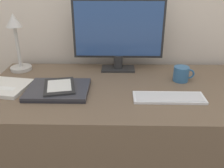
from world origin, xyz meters
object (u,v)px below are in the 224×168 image
(keyboard, at_px, (169,98))
(coffee_mug, at_px, (181,74))
(laptop, at_px, (58,90))
(monitor, at_px, (118,33))
(desk_lamp, at_px, (16,38))
(notebook, at_px, (7,87))
(ereader, at_px, (59,86))

(keyboard, xyz_separation_m, coffee_mug, (0.10, 0.21, 0.03))
(laptop, bearing_deg, coffee_mug, 13.29)
(monitor, bearing_deg, desk_lamp, -178.28)
(laptop, relative_size, notebook, 1.25)
(ereader, height_order, coffee_mug, coffee_mug)
(keyboard, distance_m, coffee_mug, 0.24)
(laptop, xyz_separation_m, desk_lamp, (-0.29, 0.30, 0.18))
(keyboard, bearing_deg, ereader, 172.61)
(monitor, xyz_separation_m, keyboard, (0.24, -0.38, -0.22))
(ereader, bearing_deg, notebook, 175.68)
(laptop, distance_m, ereader, 0.02)
(keyboard, distance_m, ereader, 0.54)
(notebook, xyz_separation_m, coffee_mug, (0.91, 0.12, 0.03))
(keyboard, distance_m, laptop, 0.54)
(desk_lamp, bearing_deg, keyboard, -23.43)
(keyboard, height_order, ereader, ereader)
(notebook, bearing_deg, monitor, 26.74)
(keyboard, height_order, notebook, notebook)
(desk_lamp, bearing_deg, coffee_mug, -8.78)
(laptop, xyz_separation_m, coffee_mug, (0.64, 0.15, 0.03))
(notebook, bearing_deg, coffee_mug, 7.79)
(desk_lamp, xyz_separation_m, notebook, (0.02, -0.27, -0.19))
(laptop, height_order, desk_lamp, desk_lamp)
(monitor, height_order, coffee_mug, monitor)
(keyboard, xyz_separation_m, ereader, (-0.53, 0.07, 0.02))
(monitor, distance_m, laptop, 0.48)
(laptop, relative_size, desk_lamp, 0.90)
(monitor, relative_size, ereader, 2.35)
(monitor, relative_size, notebook, 2.18)
(coffee_mug, bearing_deg, ereader, -167.08)
(monitor, xyz_separation_m, laptop, (-0.30, -0.31, -0.21))
(monitor, height_order, keyboard, monitor)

